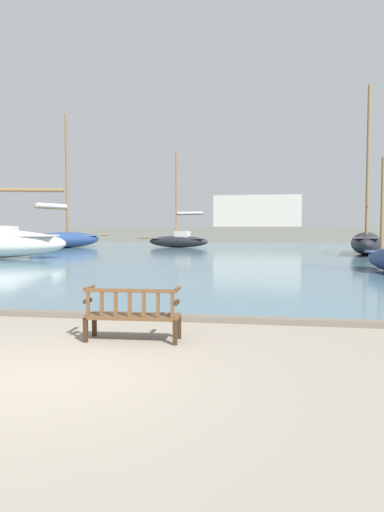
% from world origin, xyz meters
% --- Properties ---
extents(ground_plane, '(160.00, 160.00, 0.00)m').
position_xyz_m(ground_plane, '(0.00, 0.00, 0.00)').
color(ground_plane, gray).
extents(harbor_water, '(100.00, 80.00, 0.08)m').
position_xyz_m(harbor_water, '(0.00, 44.00, 0.04)').
color(harbor_water, slate).
rests_on(harbor_water, ground).
extents(quay_edge_kerb, '(40.00, 0.30, 0.12)m').
position_xyz_m(quay_edge_kerb, '(0.00, 3.85, 0.06)').
color(quay_edge_kerb, '#675F54').
rests_on(quay_edge_kerb, ground).
extents(park_bench, '(1.62, 0.59, 0.92)m').
position_xyz_m(park_bench, '(0.55, 2.01, 0.47)').
color(park_bench, '#322113').
rests_on(park_bench, ground).
extents(sailboat_mid_starboard, '(4.04, 9.96, 12.52)m').
position_xyz_m(sailboat_mid_starboard, '(10.16, 30.33, 1.13)').
color(sailboat_mid_starboard, black).
rests_on(sailboat_mid_starboard, harbor_water).
extents(sailboat_far_port, '(5.73, 10.97, 13.46)m').
position_xyz_m(sailboat_far_port, '(-17.29, 38.15, 1.09)').
color(sailboat_far_port, navy).
rests_on(sailboat_far_port, harbor_water).
extents(sailboat_mid_port, '(7.98, 3.18, 9.75)m').
position_xyz_m(sailboat_mid_port, '(-6.19, 40.79, 0.86)').
color(sailboat_mid_port, black).
rests_on(sailboat_mid_port, harbor_water).
extents(far_breakwater, '(57.39, 2.40, 6.93)m').
position_xyz_m(far_breakwater, '(0.36, 61.88, 2.08)').
color(far_breakwater, slate).
rests_on(far_breakwater, ground).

